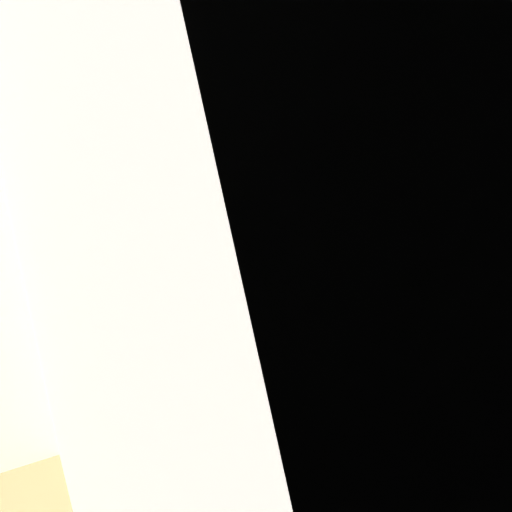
% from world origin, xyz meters
% --- Properties ---
extents(ground_plane, '(6.00, 6.00, 0.00)m').
position_xyz_m(ground_plane, '(0.00, 0.00, 0.00)').
color(ground_plane, '#9E7A4C').
extents(wall_back, '(6.00, 0.06, 2.60)m').
position_xyz_m(wall_back, '(0.00, 0.35, 1.30)').
color(wall_back, white).
rests_on(wall_back, ground).
extents(wall_left, '(0.05, 6.00, 2.60)m').
position_xyz_m(wall_left, '(-0.84, 0.00, 1.30)').
color(wall_left, silver).
rests_on(wall_left, ground).
extents(desk, '(1.45, 0.61, 0.77)m').
position_xyz_m(desk, '(0.37, -0.02, 0.42)').
color(desk, olive).
rests_on(desk, ground).
extents(book_stack_tall, '(0.25, 0.22, 0.30)m').
position_xyz_m(book_stack_tall, '(-0.02, 0.10, 0.92)').
color(book_stack_tall, white).
rests_on(book_stack_tall, desk).
extents(book_stack_keyboard_riser, '(0.22, 0.17, 0.09)m').
position_xyz_m(book_stack_keyboard_riser, '(-0.14, -0.04, 0.82)').
color(book_stack_keyboard_riser, black).
rests_on(book_stack_keyboard_riser, desk).
extents(book_stack_side, '(0.23, 0.19, 0.17)m').
position_xyz_m(book_stack_side, '(0.48, -0.01, 0.85)').
color(book_stack_side, gray).
rests_on(book_stack_side, desk).
extents(laptop, '(0.32, 0.32, 0.20)m').
position_xyz_m(laptop, '(-0.03, 0.17, 1.12)').
color(laptop, '#B7BABF').
rests_on(laptop, book_stack_tall).
extents(keyboard, '(0.42, 0.14, 0.02)m').
position_xyz_m(keyboard, '(-0.14, -0.04, 0.88)').
color(keyboard, black).
rests_on(keyboard, book_stack_keyboard_riser).
extents(computer_mouse, '(0.06, 0.10, 0.04)m').
position_xyz_m(computer_mouse, '(0.36, 0.02, 0.79)').
color(computer_mouse, '#A5A8AD').
rests_on(computer_mouse, desk).
extents(mug, '(0.11, 0.08, 0.09)m').
position_xyz_m(mug, '(-0.51, 0.11, 0.82)').
color(mug, '#B23F33').
rests_on(mug, desk).
extents(water_bottle, '(0.06, 0.06, 0.19)m').
position_xyz_m(water_bottle, '(0.59, -0.12, 0.87)').
color(water_bottle, '#263FA5').
rests_on(water_bottle, desk).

